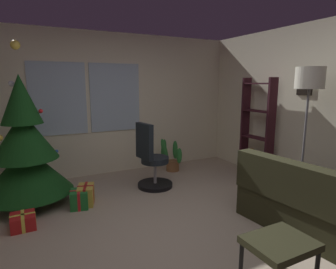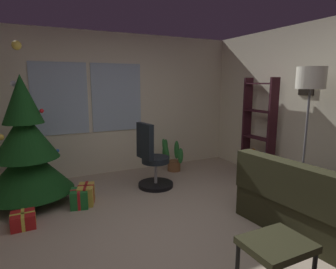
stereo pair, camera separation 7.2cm
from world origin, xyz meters
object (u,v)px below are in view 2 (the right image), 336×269
bookshelf (259,135)px  potted_plant (172,157)px  footstool (276,247)px  gift_box_green (80,198)px  floor_lamp (310,88)px  gift_box_gold (86,194)px  gift_box_red (23,220)px  office_chair (152,163)px  holiday_tree (27,151)px

bookshelf → potted_plant: size_ratio=2.69×
footstool → gift_box_green: bearing=117.5°
footstool → bookshelf: bookshelf is taller
footstool → floor_lamp: 2.26m
gift_box_gold → bookshelf: size_ratio=0.21×
bookshelf → potted_plant: 1.62m
potted_plant → floor_lamp: bearing=-66.4°
gift_box_red → gift_box_green: bearing=21.4°
office_chair → floor_lamp: floor_lamp is taller
gift_box_green → holiday_tree: bearing=142.4°
footstool → potted_plant: size_ratio=0.81×
office_chair → footstool: bearing=-89.6°
office_chair → potted_plant: size_ratio=1.62×
office_chair → potted_plant: (0.68, 0.64, -0.14)m
holiday_tree → floor_lamp: holiday_tree is taller
gift_box_gold → potted_plant: (1.74, 0.80, 0.13)m
gift_box_red → office_chair: 1.94m
holiday_tree → office_chair: holiday_tree is taller
gift_box_gold → footstool: bearing=-65.3°
gift_box_gold → office_chair: office_chair is taller
gift_box_green → bookshelf: size_ratio=0.17×
gift_box_red → floor_lamp: (3.44, -0.97, 1.51)m
footstool → office_chair: bearing=90.4°
bookshelf → floor_lamp: bearing=-102.0°
footstool → bookshelf: 2.84m
gift_box_green → gift_box_gold: bearing=37.7°
potted_plant → gift_box_gold: bearing=-155.4°
gift_box_green → bookshelf: 3.07m
footstool → office_chair: office_chair is taller
holiday_tree → gift_box_green: (0.59, -0.46, -0.62)m
gift_box_green → office_chair: 1.22m
gift_box_gold → potted_plant: size_ratio=0.56×
holiday_tree → gift_box_green: 0.97m
office_chair → bookshelf: bookshelf is taller
holiday_tree → gift_box_red: bearing=-96.5°
potted_plant → gift_box_green: bearing=-154.6°
gift_box_green → potted_plant: (1.84, 0.88, 0.14)m
footstool → gift_box_gold: (-1.08, 2.35, -0.23)m
gift_box_gold → potted_plant: potted_plant is taller
office_chair → floor_lamp: bearing=-42.5°
gift_box_green → bookshelf: (3.00, -0.13, 0.65)m
footstool → gift_box_green: size_ratio=1.75×
footstool → holiday_tree: 3.28m
floor_lamp → potted_plant: (-0.92, 2.11, -1.33)m
gift_box_green → bookshelf: bookshelf is taller
gift_box_green → potted_plant: bearing=25.4°
holiday_tree → potted_plant: (2.44, 0.42, -0.48)m
holiday_tree → floor_lamp: 3.86m
potted_plant → footstool: bearing=-101.8°
footstool → office_chair: (-0.02, 2.51, 0.04)m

